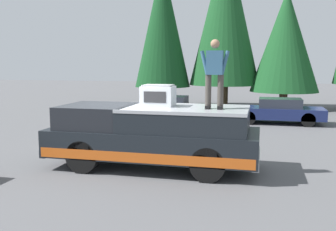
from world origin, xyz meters
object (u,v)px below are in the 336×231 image
Objects in this scene: person_on_truck_bed at (215,72)px; parked_car_silver at (166,108)px; pickup_truck at (153,136)px; compressor_unit at (158,95)px; parked_car_navy at (278,111)px.

parked_car_silver is at bearing 21.42° from person_on_truck_bed.
compressor_unit reaches higher than pickup_truck.
compressor_unit is (0.13, -0.12, 1.05)m from pickup_truck.
person_on_truck_bed reaches higher than pickup_truck.
parked_car_silver is at bearing 90.34° from parked_car_navy.
pickup_truck is at bearing -168.08° from parked_car_silver.
pickup_truck reaches higher than parked_car_navy.
compressor_unit is 8.80m from parked_car_silver.
pickup_truck is 8.80m from parked_car_silver.
person_on_truck_bed is at bearing -101.44° from compressor_unit.
parked_car_silver is (8.47, 1.93, -1.35)m from compressor_unit.
parked_car_silver is (8.78, 3.45, -1.97)m from person_on_truck_bed.
person_on_truck_bed is 0.41× the size of parked_car_silver.
person_on_truck_bed reaches higher than parked_car_navy.
compressor_unit is 0.20× the size of parked_car_navy.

